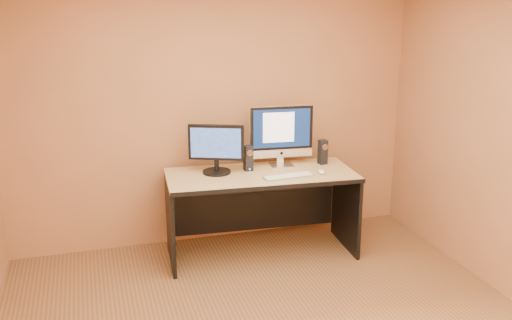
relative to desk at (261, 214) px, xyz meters
name	(u,v)px	position (x,y,z in m)	size (l,w,h in m)	color
walls	(283,169)	(-0.31, -1.46, 0.90)	(4.00, 4.00, 2.60)	#A46642
desk	(261,214)	(0.00, 0.00, 0.00)	(1.74, 0.76, 0.80)	tan
imac	(282,136)	(0.26, 0.18, 0.70)	(0.62, 0.23, 0.60)	silver
second_monitor	(216,149)	(-0.39, 0.13, 0.63)	(0.52, 0.26, 0.46)	black
speaker_left	(248,158)	(-0.09, 0.13, 0.52)	(0.07, 0.08, 0.24)	black
speaker_right	(323,152)	(0.67, 0.13, 0.52)	(0.07, 0.08, 0.24)	black
keyboard	(288,176)	(0.20, -0.18, 0.41)	(0.47, 0.13, 0.02)	#B5B5B9
mouse	(322,172)	(0.53, -0.17, 0.42)	(0.06, 0.11, 0.04)	white
cable_a	(284,163)	(0.32, 0.26, 0.41)	(0.01, 0.01, 0.24)	black
cable_b	(277,161)	(0.26, 0.33, 0.41)	(0.01, 0.01, 0.20)	black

